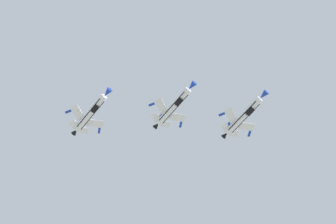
% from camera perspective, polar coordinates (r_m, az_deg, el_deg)
% --- Properties ---
extents(fighter_jet_lead, '(12.59, 12.65, 4.38)m').
position_cam_1_polar(fighter_jet_lead, '(131.11, 8.24, -0.33)').
color(fighter_jet_lead, white).
extents(fighter_jet_left_wing, '(12.60, 12.66, 4.37)m').
position_cam_1_polar(fighter_jet_left_wing, '(132.54, 0.66, 0.68)').
color(fighter_jet_left_wing, white).
extents(fighter_jet_right_wing, '(12.59, 12.65, 4.38)m').
position_cam_1_polar(fighter_jet_right_wing, '(134.13, -8.32, -0.04)').
color(fighter_jet_right_wing, white).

